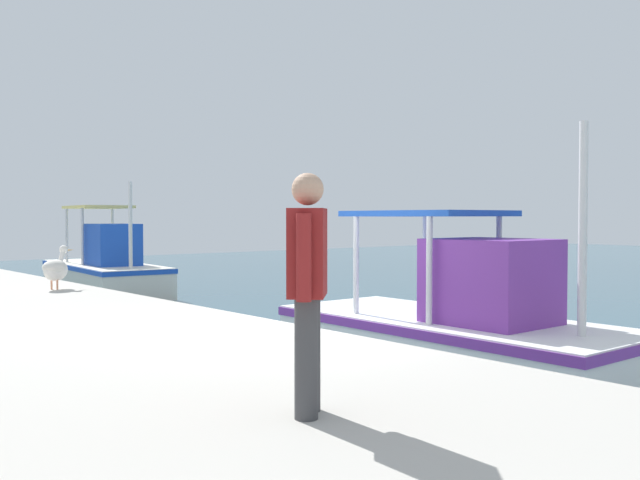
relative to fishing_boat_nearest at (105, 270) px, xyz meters
The scene contains 4 objects.
fishing_boat_nearest is the anchor object (origin of this frame).
fishing_boat_second 13.12m from the fishing_boat_nearest, ahead, with size 5.16×2.19×3.25m.
pelican 6.83m from the fishing_boat_nearest, 30.83° to the right, with size 0.75×0.88×0.82m.
fisherman_standing 16.28m from the fishing_boat_nearest, 18.64° to the right, with size 0.48×0.48×1.65m.
Camera 1 is at (6.86, -5.49, 2.15)m, focal length 39.32 mm.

